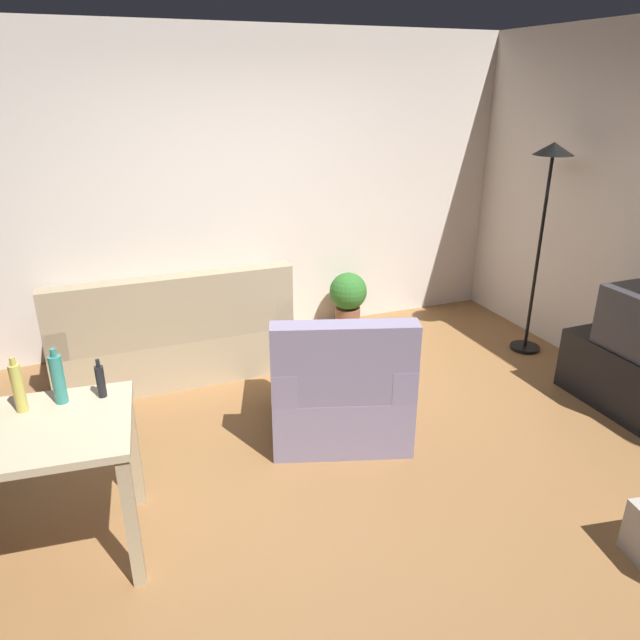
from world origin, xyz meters
The scene contains 11 objects.
ground_plane centered at (0.00, 0.00, -0.01)m, with size 5.20×4.40×0.02m, color olive.
wall_rear centered at (0.00, 2.20, 1.35)m, with size 5.20×0.10×2.70m, color silver.
couch centered at (-0.77, 1.59, 0.31)m, with size 1.85×0.84×0.92m.
tv_stand centered at (2.25, -0.28, 0.24)m, with size 0.44×1.10×0.48m.
torchiere_lamp centered at (2.25, 0.89, 1.41)m, with size 0.32×0.32×1.81m.
desk centered at (-1.80, -0.25, 0.65)m, with size 1.26×0.81×0.76m.
potted_plant centered at (0.93, 1.90, 0.33)m, with size 0.36×0.36×0.57m.
armchair centered at (0.15, 0.27, 0.32)m, with size 1.11×1.08×0.92m.
bottle_squat centered at (-1.69, -0.09, 0.89)m, with size 0.06×0.06×0.29m.
bottle_tall centered at (-1.51, -0.07, 0.89)m, with size 0.06×0.06×0.30m.
bottle_dark centered at (-1.32, -0.08, 0.85)m, with size 0.04×0.04×0.21m.
Camera 1 is at (-1.24, -2.93, 2.26)m, focal length 32.84 mm.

